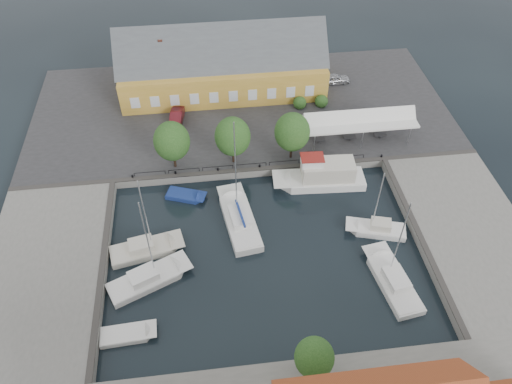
% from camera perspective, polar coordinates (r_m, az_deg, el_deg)
% --- Properties ---
extents(ground, '(140.00, 140.00, 0.00)m').
position_cam_1_polar(ground, '(53.10, 0.79, -5.69)').
color(ground, black).
rests_on(ground, ground).
extents(north_quay, '(56.00, 26.00, 1.00)m').
position_cam_1_polar(north_quay, '(69.60, -1.72, 9.25)').
color(north_quay, '#2D2D30').
rests_on(north_quay, ground).
extents(west_quay, '(12.00, 24.00, 1.00)m').
position_cam_1_polar(west_quay, '(54.05, -22.99, -8.71)').
color(west_quay, slate).
rests_on(west_quay, ground).
extents(east_quay, '(12.00, 24.00, 1.00)m').
position_cam_1_polar(east_quay, '(57.83, 23.30, -4.39)').
color(east_quay, slate).
rests_on(east_quay, ground).
extents(quay_edge_fittings, '(56.00, 24.72, 0.40)m').
position_cam_1_polar(quay_edge_fittings, '(55.44, 0.18, -1.22)').
color(quay_edge_fittings, '#383533').
rests_on(quay_edge_fittings, north_quay).
extents(warehouse, '(28.56, 14.00, 9.55)m').
position_cam_1_polar(warehouse, '(71.81, -4.35, 14.11)').
color(warehouse, gold).
rests_on(warehouse, north_quay).
extents(tent_canopy, '(14.00, 4.00, 2.83)m').
position_cam_1_polar(tent_canopy, '(63.57, 11.79, 7.86)').
color(tent_canopy, white).
rests_on(tent_canopy, north_quay).
extents(quay_trees, '(18.20, 4.20, 6.30)m').
position_cam_1_polar(quay_trees, '(58.08, -2.69, 6.35)').
color(quay_trees, black).
rests_on(quay_trees, north_quay).
extents(car_silver, '(4.39, 2.01, 1.46)m').
position_cam_1_polar(car_silver, '(74.88, 9.04, 12.65)').
color(car_silver, '#AEB0B6').
rests_on(car_silver, north_quay).
extents(car_red, '(2.27, 4.68, 1.48)m').
position_cam_1_polar(car_red, '(67.05, -9.08, 8.39)').
color(car_red, maroon).
rests_on(car_red, north_quay).
extents(center_sailboat, '(4.31, 10.26, 13.55)m').
position_cam_1_polar(center_sailboat, '(54.59, -1.90, -3.27)').
color(center_sailboat, white).
rests_on(center_sailboat, ground).
extents(trawler, '(11.11, 3.87, 5.00)m').
position_cam_1_polar(trawler, '(58.98, 7.62, 1.70)').
color(trawler, white).
rests_on(trawler, ground).
extents(east_boat_b, '(6.70, 3.80, 9.09)m').
position_cam_1_polar(east_boat_b, '(55.33, 13.65, -4.25)').
color(east_boat_b, white).
rests_on(east_boat_b, ground).
extents(east_boat_c, '(4.01, 9.01, 11.13)m').
position_cam_1_polar(east_boat_c, '(51.46, 15.35, -9.87)').
color(east_boat_c, white).
rests_on(east_boat_c, ground).
extents(west_boat_b, '(7.93, 4.08, 10.52)m').
position_cam_1_polar(west_boat_b, '(53.29, -12.52, -6.49)').
color(west_boat_b, beige).
rests_on(west_boat_b, ground).
extents(west_boat_c, '(8.67, 5.87, 11.35)m').
position_cam_1_polar(west_boat_c, '(50.92, -12.23, -9.79)').
color(west_boat_c, white).
rests_on(west_boat_c, ground).
extents(launch_sw, '(5.21, 2.17, 0.98)m').
position_cam_1_polar(launch_sw, '(48.22, -14.45, -15.56)').
color(launch_sw, white).
rests_on(launch_sw, ground).
extents(launch_nw, '(4.90, 3.27, 0.88)m').
position_cam_1_polar(launch_nw, '(58.07, -8.05, -0.49)').
color(launch_nw, navy).
rests_on(launch_nw, ground).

